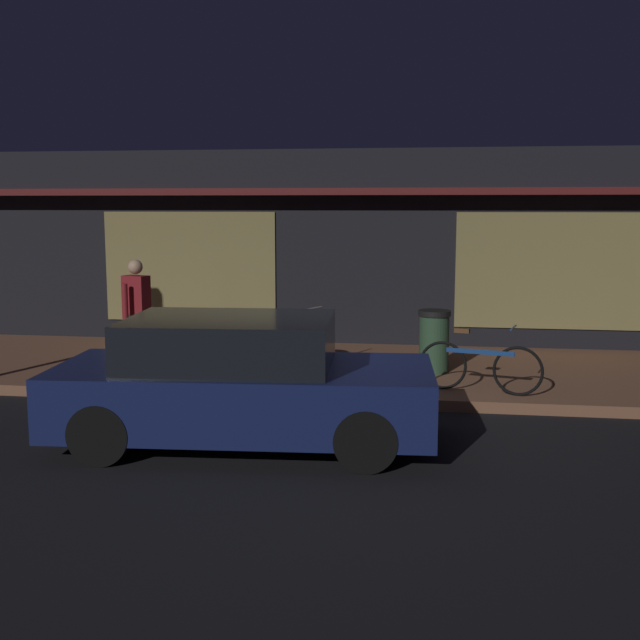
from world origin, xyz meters
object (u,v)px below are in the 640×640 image
person_photographer (137,312)px  motorcycle (285,336)px  parked_car_near (240,382)px  bicycle_parked (479,366)px  trash_bin (434,341)px

person_photographer → motorcycle: bearing=11.0°
parked_car_near → motorcycle: bearing=92.6°
motorcycle → parked_car_near: parked_car_near is taller
parked_car_near → bicycle_parked: bearing=39.7°
bicycle_parked → trash_bin: trash_bin is taller
bicycle_parked → trash_bin: 1.37m
bicycle_parked → person_photographer: 5.12m
person_photographer → parked_car_near: 3.82m
bicycle_parked → person_photographer: person_photographer is taller
motorcycle → trash_bin: (2.25, 0.04, -0.03)m
bicycle_parked → motorcycle: bearing=157.5°
trash_bin → parked_car_near: size_ratio=0.22×
bicycle_parked → trash_bin: size_ratio=1.74×
bicycle_parked → person_photographer: bearing=171.4°
bicycle_parked → parked_car_near: size_ratio=0.38×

